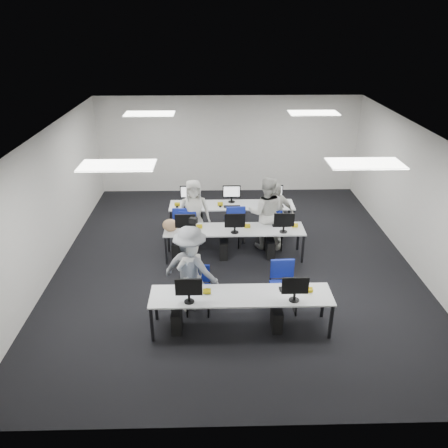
{
  "coord_description": "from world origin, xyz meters",
  "views": [
    {
      "loc": [
        -0.46,
        -8.73,
        5.17
      ],
      "look_at": [
        -0.24,
        -0.09,
        1.0
      ],
      "focal_mm": 35.0,
      "sensor_mm": 36.0,
      "label": 1
    }
  ],
  "objects_px": {
    "chair_1": "(283,295)",
    "desk_mid": "(234,231)",
    "chair_3": "(233,234)",
    "student_3": "(275,213)",
    "chair_6": "(235,228)",
    "chair_7": "(271,231)",
    "chair_2": "(188,238)",
    "student_2": "(194,211)",
    "desk_front": "(241,297)",
    "student_1": "(266,213)",
    "chair_5": "(183,229)",
    "chair_0": "(199,298)",
    "chair_4": "(273,236)",
    "photographer": "(191,268)",
    "student_0": "(191,276)"
  },
  "relations": [
    {
      "from": "chair_1",
      "to": "desk_mid",
      "type": "bearing_deg",
      "value": 109.99
    },
    {
      "from": "chair_3",
      "to": "student_3",
      "type": "bearing_deg",
      "value": 24.06
    },
    {
      "from": "chair_6",
      "to": "chair_3",
      "type": "bearing_deg",
      "value": -105.98
    },
    {
      "from": "desk_mid",
      "to": "chair_7",
      "type": "bearing_deg",
      "value": 39.63
    },
    {
      "from": "chair_2",
      "to": "student_2",
      "type": "height_order",
      "value": "student_2"
    },
    {
      "from": "desk_front",
      "to": "chair_7",
      "type": "xyz_separation_m",
      "value": [
        0.96,
        3.4,
        -0.4
      ]
    },
    {
      "from": "chair_3",
      "to": "student_3",
      "type": "height_order",
      "value": "student_3"
    },
    {
      "from": "student_2",
      "to": "student_3",
      "type": "relative_size",
      "value": 1.06
    },
    {
      "from": "desk_front",
      "to": "student_1",
      "type": "height_order",
      "value": "student_1"
    },
    {
      "from": "chair_1",
      "to": "desk_front",
      "type": "bearing_deg",
      "value": -148.18
    },
    {
      "from": "chair_6",
      "to": "chair_7",
      "type": "relative_size",
      "value": 1.12
    },
    {
      "from": "chair_5",
      "to": "chair_6",
      "type": "xyz_separation_m",
      "value": [
        1.29,
        -0.02,
        0.01
      ]
    },
    {
      "from": "student_3",
      "to": "student_2",
      "type": "bearing_deg",
      "value": -170.94
    },
    {
      "from": "chair_0",
      "to": "chair_1",
      "type": "distance_m",
      "value": 1.62
    },
    {
      "from": "chair_5",
      "to": "student_2",
      "type": "xyz_separation_m",
      "value": [
        0.29,
        -0.06,
        0.51
      ]
    },
    {
      "from": "desk_front",
      "to": "chair_4",
      "type": "bearing_deg",
      "value": 72.46
    },
    {
      "from": "student_1",
      "to": "photographer",
      "type": "relative_size",
      "value": 1.05
    },
    {
      "from": "chair_4",
      "to": "chair_1",
      "type": "bearing_deg",
      "value": -88.54
    },
    {
      "from": "desk_mid",
      "to": "chair_7",
      "type": "distance_m",
      "value": 1.31
    },
    {
      "from": "chair_3",
      "to": "photographer",
      "type": "relative_size",
      "value": 0.49
    },
    {
      "from": "desk_front",
      "to": "chair_6",
      "type": "bearing_deg",
      "value": 89.13
    },
    {
      "from": "chair_7",
      "to": "student_2",
      "type": "distance_m",
      "value": 1.99
    },
    {
      "from": "student_2",
      "to": "chair_3",
      "type": "bearing_deg",
      "value": -17.46
    },
    {
      "from": "chair_2",
      "to": "student_1",
      "type": "distance_m",
      "value": 1.98
    },
    {
      "from": "chair_5",
      "to": "photographer",
      "type": "height_order",
      "value": "photographer"
    },
    {
      "from": "chair_3",
      "to": "student_0",
      "type": "xyz_separation_m",
      "value": [
        -0.91,
        -2.64,
        0.48
      ]
    },
    {
      "from": "student_0",
      "to": "chair_5",
      "type": "bearing_deg",
      "value": -107.42
    },
    {
      "from": "chair_1",
      "to": "photographer",
      "type": "relative_size",
      "value": 0.57
    },
    {
      "from": "desk_mid",
      "to": "student_2",
      "type": "distance_m",
      "value": 1.27
    },
    {
      "from": "chair_4",
      "to": "chair_5",
      "type": "bearing_deg",
      "value": 173.98
    },
    {
      "from": "student_0",
      "to": "photographer",
      "type": "relative_size",
      "value": 0.87
    },
    {
      "from": "chair_3",
      "to": "photographer",
      "type": "distance_m",
      "value": 2.77
    },
    {
      "from": "chair_0",
      "to": "chair_4",
      "type": "distance_m",
      "value": 3.06
    },
    {
      "from": "desk_mid",
      "to": "chair_2",
      "type": "distance_m",
      "value": 1.26
    },
    {
      "from": "chair_3",
      "to": "chair_7",
      "type": "bearing_deg",
      "value": 23.85
    },
    {
      "from": "chair_3",
      "to": "desk_front",
      "type": "bearing_deg",
      "value": -74.94
    },
    {
      "from": "student_0",
      "to": "student_3",
      "type": "distance_m",
      "value": 3.42
    },
    {
      "from": "desk_mid",
      "to": "chair_0",
      "type": "distance_m",
      "value": 2.21
    },
    {
      "from": "desk_mid",
      "to": "student_0",
      "type": "distance_m",
      "value": 2.19
    },
    {
      "from": "student_3",
      "to": "student_1",
      "type": "bearing_deg",
      "value": -120.31
    },
    {
      "from": "student_1",
      "to": "student_2",
      "type": "xyz_separation_m",
      "value": [
        -1.73,
        0.34,
        -0.09
      ]
    },
    {
      "from": "student_3",
      "to": "photographer",
      "type": "distance_m",
      "value": 3.34
    },
    {
      "from": "chair_4",
      "to": "student_0",
      "type": "bearing_deg",
      "value": -122.74
    },
    {
      "from": "chair_1",
      "to": "chair_7",
      "type": "relative_size",
      "value": 1.11
    },
    {
      "from": "chair_3",
      "to": "student_0",
      "type": "bearing_deg",
      "value": -93.82
    },
    {
      "from": "chair_0",
      "to": "chair_4",
      "type": "xyz_separation_m",
      "value": [
        1.75,
        2.51,
        -0.0
      ]
    },
    {
      "from": "student_1",
      "to": "photographer",
      "type": "bearing_deg",
      "value": 62.29
    },
    {
      "from": "chair_4",
      "to": "chair_7",
      "type": "bearing_deg",
      "value": 96.71
    },
    {
      "from": "chair_7",
      "to": "student_3",
      "type": "height_order",
      "value": "student_3"
    },
    {
      "from": "chair_2",
      "to": "photographer",
      "type": "distance_m",
      "value": 2.44
    }
  ]
}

